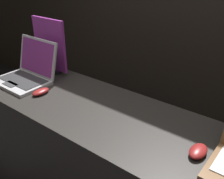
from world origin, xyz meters
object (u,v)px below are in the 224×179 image
object	(u,v)px
laptop_front	(27,72)
promo_stand_front	(50,47)
mouse_front	(41,92)
mouse_back	(198,151)

from	to	relation	value
laptop_front	promo_stand_front	world-z (taller)	promo_stand_front
mouse_front	promo_stand_front	size ratio (longest dim) A/B	0.30
promo_stand_front	laptop_front	bearing A→B (deg)	-90.00
promo_stand_front	mouse_back	distance (m)	1.24
laptop_front	mouse_front	distance (m)	0.25
mouse_front	mouse_back	world-z (taller)	mouse_back
laptop_front	promo_stand_front	xyz separation A→B (m)	(0.00, 0.21, 0.12)
mouse_back	mouse_front	bearing A→B (deg)	-176.56
promo_stand_front	mouse_back	xyz separation A→B (m)	(1.21, -0.23, -0.17)
laptop_front	mouse_front	size ratio (longest dim) A/B	3.12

